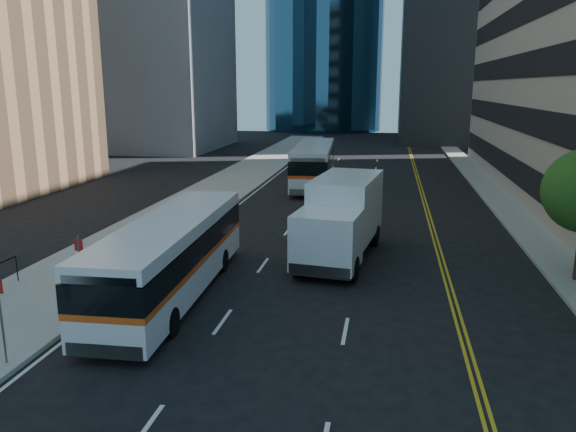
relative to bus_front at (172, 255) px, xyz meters
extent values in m
plane|color=black|center=(5.94, -3.95, -1.57)|extent=(160.00, 160.00, 0.00)
cube|color=gray|center=(-4.56, 21.05, -1.49)|extent=(5.00, 90.00, 0.15)
cube|color=gray|center=(14.94, 21.05, -1.49)|extent=(2.00, 90.00, 0.15)
cube|color=gray|center=(-22.06, 48.05, 15.93)|extent=(18.00, 18.00, 35.00)
cube|color=white|center=(0.00, 0.00, -0.73)|extent=(2.83, 11.20, 1.02)
cube|color=#E85315|center=(0.00, 0.00, -0.13)|extent=(2.85, 11.22, 0.20)
cube|color=black|center=(0.00, 0.00, 0.38)|extent=(2.85, 11.22, 0.83)
cube|color=white|center=(0.00, 0.00, 1.07)|extent=(2.83, 11.20, 0.46)
cylinder|color=black|center=(-0.96, -3.37, -1.10)|extent=(0.31, 0.94, 0.93)
cylinder|color=black|center=(1.21, -3.29, -1.10)|extent=(0.31, 0.94, 0.93)
cylinder|color=black|center=(-1.20, 2.92, -1.10)|extent=(0.31, 0.94, 0.93)
cylinder|color=black|center=(0.97, 3.01, -1.10)|extent=(0.31, 0.94, 0.93)
cube|color=silver|center=(1.94, 24.18, -0.66)|extent=(3.37, 12.25, 1.11)
cube|color=#E44815|center=(1.94, 24.18, 0.00)|extent=(3.39, 12.27, 0.22)
cube|color=black|center=(1.94, 24.18, 0.55)|extent=(3.39, 12.27, 0.91)
cube|color=silver|center=(1.94, 24.18, 1.31)|extent=(3.37, 12.25, 0.50)
cylinder|color=black|center=(0.98, 20.48, -1.06)|extent=(0.37, 1.03, 1.01)
cylinder|color=black|center=(3.36, 20.63, -1.06)|extent=(0.37, 1.03, 1.01)
cylinder|color=black|center=(0.55, 27.33, -1.06)|extent=(0.37, 1.03, 1.01)
cylinder|color=black|center=(2.93, 27.48, -1.06)|extent=(0.37, 1.03, 1.01)
cube|color=white|center=(5.27, 3.06, -0.04)|extent=(2.82, 2.64, 2.22)
cube|color=black|center=(5.14, 2.06, 0.39)|extent=(2.32, 0.37, 1.16)
cube|color=white|center=(5.76, 6.72, 0.60)|extent=(3.18, 5.36, 2.75)
cube|color=black|center=(5.61, 5.57, -0.99)|extent=(2.83, 7.17, 0.26)
cylinder|color=black|center=(4.11, 3.00, -1.06)|extent=(0.43, 1.04, 1.01)
cylinder|color=black|center=(6.38, 2.70, -1.06)|extent=(0.43, 1.04, 1.01)
cylinder|color=black|center=(4.80, 8.23, -1.06)|extent=(0.43, 1.04, 1.01)
cylinder|color=black|center=(7.08, 7.93, -1.06)|extent=(0.43, 1.04, 1.01)
camera|label=1|loc=(7.55, -18.34, 5.93)|focal=35.00mm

